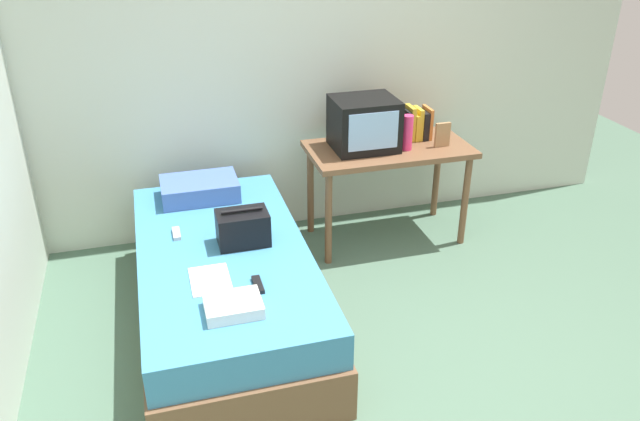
{
  "coord_description": "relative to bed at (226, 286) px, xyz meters",
  "views": [
    {
      "loc": [
        -1.12,
        -2.39,
        2.38
      ],
      "look_at": [
        -0.16,
        1.01,
        0.57
      ],
      "focal_mm": 35.35,
      "sensor_mm": 36.0,
      "label": 1
    }
  ],
  "objects": [
    {
      "name": "book_row",
      "position": [
        1.56,
        0.82,
        0.6
      ],
      "size": [
        0.19,
        0.16,
        0.25
      ],
      "color": "black",
      "rests_on": "desk"
    },
    {
      "name": "bed",
      "position": [
        0.0,
        0.0,
        0.0
      ],
      "size": [
        1.0,
        2.0,
        0.51
      ],
      "color": "brown",
      "rests_on": "ground"
    },
    {
      "name": "magazine",
      "position": [
        -0.11,
        -0.32,
        0.26
      ],
      "size": [
        0.21,
        0.29,
        0.01
      ],
      "primitive_type": "cube",
      "color": "white",
      "rests_on": "bed"
    },
    {
      "name": "remote_dark",
      "position": [
        0.13,
        -0.44,
        0.27
      ],
      "size": [
        0.04,
        0.16,
        0.02
      ],
      "primitive_type": "cube",
      "color": "black",
      "rests_on": "bed"
    },
    {
      "name": "tv",
      "position": [
        1.12,
        0.75,
        0.66
      ],
      "size": [
        0.44,
        0.39,
        0.36
      ],
      "color": "black",
      "rests_on": "desk"
    },
    {
      "name": "handbag",
      "position": [
        0.13,
        0.03,
        0.36
      ],
      "size": [
        0.3,
        0.2,
        0.22
      ],
      "color": "black",
      "rests_on": "bed"
    },
    {
      "name": "wall_back",
      "position": [
        0.8,
        1.19,
        1.05
      ],
      "size": [
        5.2,
        0.1,
        2.6
      ],
      "primitive_type": "cube",
      "color": "silver",
      "rests_on": "ground"
    },
    {
      "name": "desk",
      "position": [
        1.31,
        0.72,
        0.39
      ],
      "size": [
        1.16,
        0.6,
        0.74
      ],
      "color": "brown",
      "rests_on": "ground"
    },
    {
      "name": "picture_frame",
      "position": [
        1.67,
        0.62,
        0.57
      ],
      "size": [
        0.11,
        0.02,
        0.18
      ],
      "primitive_type": "cube",
      "color": "#9E754C",
      "rests_on": "desk"
    },
    {
      "name": "folded_towel",
      "position": [
        -0.03,
        -0.63,
        0.29
      ],
      "size": [
        0.28,
        0.22,
        0.06
      ],
      "primitive_type": "cube",
      "color": "white",
      "rests_on": "bed"
    },
    {
      "name": "pillow",
      "position": [
        -0.05,
        0.72,
        0.32
      ],
      "size": [
        0.51,
        0.34,
        0.13
      ],
      "primitive_type": "cube",
      "color": "#4766AD",
      "rests_on": "bed"
    },
    {
      "name": "ground_plane",
      "position": [
        0.8,
        -0.81,
        -0.25
      ],
      "size": [
        8.0,
        8.0,
        0.0
      ],
      "primitive_type": "plane",
      "color": "#4C6B56"
    },
    {
      "name": "water_bottle",
      "position": [
        1.41,
        0.64,
        0.61
      ],
      "size": [
        0.08,
        0.08,
        0.25
      ],
      "primitive_type": "cylinder",
      "color": "#E53372",
      "rests_on": "desk"
    },
    {
      "name": "remote_silver",
      "position": [
        -0.25,
        0.23,
        0.27
      ],
      "size": [
        0.04,
        0.14,
        0.02
      ],
      "primitive_type": "cube",
      "color": "#B7B7BC",
      "rests_on": "bed"
    }
  ]
}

